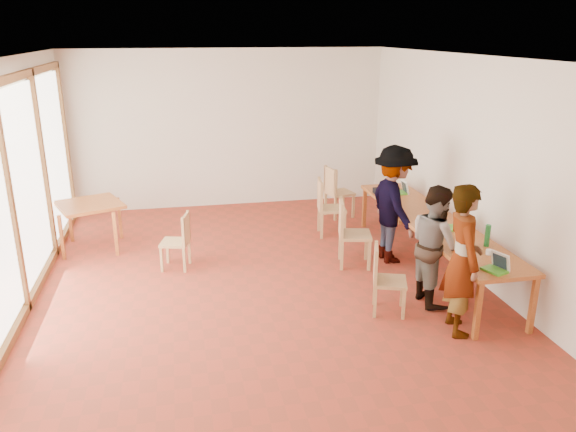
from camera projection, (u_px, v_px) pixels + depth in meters
name	position (u px, v px, depth m)	size (l,w,h in m)	color
ground	(262.00, 290.00, 7.51)	(8.00, 8.00, 0.00)	maroon
wall_back	(229.00, 129.00, 10.76)	(6.00, 0.10, 3.00)	beige
wall_front	(362.00, 352.00, 3.31)	(6.00, 0.10, 3.00)	beige
wall_right	(479.00, 171.00, 7.59)	(0.10, 8.00, 3.00)	beige
window_wall	(7.00, 195.00, 6.48)	(0.10, 8.00, 3.00)	white
ceiling	(258.00, 56.00, 6.56)	(6.00, 8.00, 0.04)	white
communal_table	(432.00, 223.00, 7.97)	(0.80, 4.00, 0.75)	#B76328
side_table	(90.00, 208.00, 8.75)	(0.90, 0.90, 0.75)	#B76328
chair_near	(383.00, 272.00, 6.78)	(0.50, 0.50, 0.45)	tan
chair_mid	(348.00, 226.00, 8.14)	(0.55, 0.55, 0.52)	tan
chair_far	(326.00, 202.00, 9.37)	(0.50, 0.50, 0.51)	tan
chair_empty	(335.00, 187.00, 10.27)	(0.53, 0.53, 0.50)	tan
chair_spare	(180.00, 235.00, 8.06)	(0.47, 0.47, 0.44)	tan
person_near	(462.00, 260.00, 6.24)	(0.64, 0.42, 1.75)	gray
person_mid	(435.00, 245.00, 7.00)	(0.74, 0.58, 1.53)	gray
person_far	(394.00, 205.00, 8.23)	(1.13, 0.65, 1.75)	gray
laptop_near	(497.00, 266.00, 6.26)	(0.29, 0.30, 0.21)	#51B82D
laptop_mid	(454.00, 225.00, 7.58)	(0.28, 0.30, 0.22)	#51B82D
laptop_far	(402.00, 190.00, 9.24)	(0.22, 0.26, 0.21)	#51B82D
yellow_mug	(394.00, 188.00, 9.37)	(0.13, 0.13, 0.10)	yellow
green_bottle	(487.00, 236.00, 6.94)	(0.07, 0.07, 0.28)	#217B33
clear_glass	(470.00, 245.00, 6.91)	(0.07, 0.07, 0.09)	silver
condiment_cup	(489.00, 252.00, 6.72)	(0.08, 0.08, 0.06)	white
pink_phone	(398.00, 195.00, 9.14)	(0.05, 0.10, 0.01)	#DE445E
black_pouch	(380.00, 192.00, 9.17)	(0.16, 0.26, 0.09)	black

